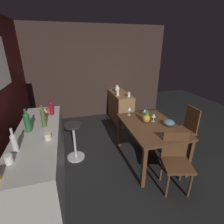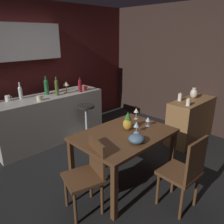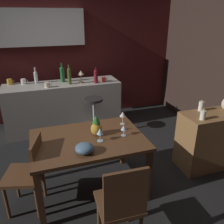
{
  "view_description": "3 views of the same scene",
  "coord_description": "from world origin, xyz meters",
  "px_view_note": "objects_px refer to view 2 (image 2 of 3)",
  "views": [
    {
      "loc": [
        -2.3,
        1.0,
        2.05
      ],
      "look_at": [
        0.37,
        0.27,
        0.94
      ],
      "focal_mm": 26.5,
      "sensor_mm": 36.0,
      "label": 1
    },
    {
      "loc": [
        -1.92,
        -2.15,
        1.97
      ],
      "look_at": [
        0.22,
        0.01,
        0.9
      ],
      "focal_mm": 35.32,
      "sensor_mm": 36.0,
      "label": 2
    },
    {
      "loc": [
        -0.41,
        -2.66,
        2.05
      ],
      "look_at": [
        0.51,
        0.06,
        0.83
      ],
      "focal_mm": 36.75,
      "sensor_mm": 36.0,
      "label": 3
    }
  ],
  "objects_px": {
    "chair_by_doorway": "(185,171)",
    "pillar_candle_tall": "(180,97)",
    "chair_near_window": "(88,173)",
    "pineapple_centerpiece": "(128,122)",
    "sideboard_cabinet": "(190,120)",
    "fruit_bowl": "(137,139)",
    "dining_table": "(124,139)",
    "counter_lamp": "(66,85)",
    "wine_bottle_clear": "(20,92)",
    "wine_bottle_ruby": "(80,85)",
    "wine_glass_center": "(136,111)",
    "wine_bottle_green": "(46,86)",
    "cup_white": "(8,98)",
    "pillar_candle_short": "(188,102)",
    "wine_glass_left": "(136,125)",
    "vase_ceramic_ivory": "(194,93)",
    "cup_cream": "(39,98)",
    "cup_red": "(85,88)",
    "wine_glass_right": "(148,119)",
    "bar_stool": "(86,122)",
    "wine_bottle_olive": "(57,87)"
  },
  "relations": [
    {
      "from": "wine_glass_center",
      "to": "pineapple_centerpiece",
      "type": "height_order",
      "value": "pineapple_centerpiece"
    },
    {
      "from": "sideboard_cabinet",
      "to": "fruit_bowl",
      "type": "xyz_separation_m",
      "value": [
        -1.97,
        -0.26,
        0.38
      ]
    },
    {
      "from": "cup_white",
      "to": "counter_lamp",
      "type": "height_order",
      "value": "counter_lamp"
    },
    {
      "from": "chair_near_window",
      "to": "pineapple_centerpiece",
      "type": "bearing_deg",
      "value": 8.25
    },
    {
      "from": "sideboard_cabinet",
      "to": "cup_white",
      "type": "height_order",
      "value": "cup_white"
    },
    {
      "from": "pineapple_centerpiece",
      "to": "fruit_bowl",
      "type": "bearing_deg",
      "value": -123.03
    },
    {
      "from": "bar_stool",
      "to": "wine_bottle_green",
      "type": "relative_size",
      "value": 2.1
    },
    {
      "from": "chair_near_window",
      "to": "counter_lamp",
      "type": "distance_m",
      "value": 2.17
    },
    {
      "from": "chair_by_doorway",
      "to": "cup_red",
      "type": "relative_size",
      "value": 7.77
    },
    {
      "from": "pineapple_centerpiece",
      "to": "wine_glass_left",
      "type": "bearing_deg",
      "value": -89.43
    },
    {
      "from": "dining_table",
      "to": "counter_lamp",
      "type": "relative_size",
      "value": 5.48
    },
    {
      "from": "cup_cream",
      "to": "pillar_candle_tall",
      "type": "height_order",
      "value": "cup_cream"
    },
    {
      "from": "wine_bottle_green",
      "to": "wine_bottle_ruby",
      "type": "distance_m",
      "value": 0.63
    },
    {
      "from": "sideboard_cabinet",
      "to": "cup_white",
      "type": "xyz_separation_m",
      "value": [
        -2.58,
        2.07,
        0.54
      ]
    },
    {
      "from": "chair_near_window",
      "to": "pillar_candle_tall",
      "type": "height_order",
      "value": "pillar_candle_tall"
    },
    {
      "from": "sideboard_cabinet",
      "to": "counter_lamp",
      "type": "relative_size",
      "value": 4.68
    },
    {
      "from": "chair_near_window",
      "to": "chair_by_doorway",
      "type": "distance_m",
      "value": 1.1
    },
    {
      "from": "wine_glass_center",
      "to": "cup_cream",
      "type": "relative_size",
      "value": 1.35
    },
    {
      "from": "wine_bottle_ruby",
      "to": "wine_glass_center",
      "type": "bearing_deg",
      "value": -91.44
    },
    {
      "from": "dining_table",
      "to": "chair_near_window",
      "type": "xyz_separation_m",
      "value": [
        -0.68,
        -0.07,
        -0.17
      ]
    },
    {
      "from": "pineapple_centerpiece",
      "to": "wine_glass_right",
      "type": "bearing_deg",
      "value": -21.47
    },
    {
      "from": "pillar_candle_tall",
      "to": "vase_ceramic_ivory",
      "type": "bearing_deg",
      "value": -14.74
    },
    {
      "from": "dining_table",
      "to": "wine_bottle_ruby",
      "type": "bearing_deg",
      "value": 71.96
    },
    {
      "from": "wine_bottle_clear",
      "to": "wine_bottle_olive",
      "type": "bearing_deg",
      "value": -24.74
    },
    {
      "from": "chair_by_doorway",
      "to": "pillar_candle_tall",
      "type": "bearing_deg",
      "value": 31.96
    },
    {
      "from": "wine_glass_left",
      "to": "wine_bottle_clear",
      "type": "relative_size",
      "value": 0.53
    },
    {
      "from": "dining_table",
      "to": "wine_bottle_green",
      "type": "distance_m",
      "value": 2.02
    },
    {
      "from": "cup_cream",
      "to": "wine_bottle_ruby",
      "type": "bearing_deg",
      "value": -0.16
    },
    {
      "from": "wine_bottle_clear",
      "to": "chair_near_window",
      "type": "bearing_deg",
      "value": -95.32
    },
    {
      "from": "wine_glass_center",
      "to": "counter_lamp",
      "type": "xyz_separation_m",
      "value": [
        -0.22,
        1.55,
        0.2
      ]
    },
    {
      "from": "chair_by_doorway",
      "to": "sideboard_cabinet",
      "type": "bearing_deg",
      "value": 24.68
    },
    {
      "from": "wine_glass_left",
      "to": "wine_bottle_green",
      "type": "bearing_deg",
      "value": 93.62
    },
    {
      "from": "wine_glass_center",
      "to": "wine_glass_right",
      "type": "bearing_deg",
      "value": -108.62
    },
    {
      "from": "chair_near_window",
      "to": "wine_bottle_olive",
      "type": "xyz_separation_m",
      "value": [
        0.77,
        1.84,
        0.58
      ]
    },
    {
      "from": "vase_ceramic_ivory",
      "to": "cup_red",
      "type": "bearing_deg",
      "value": 126.39
    },
    {
      "from": "wine_bottle_green",
      "to": "pillar_candle_tall",
      "type": "distance_m",
      "value": 2.49
    },
    {
      "from": "sideboard_cabinet",
      "to": "wine_bottle_clear",
      "type": "xyz_separation_m",
      "value": [
        -2.35,
        2.06,
        0.61
      ]
    },
    {
      "from": "sideboard_cabinet",
      "to": "chair_by_doorway",
      "type": "bearing_deg",
      "value": -155.32
    },
    {
      "from": "fruit_bowl",
      "to": "wine_bottle_clear",
      "type": "xyz_separation_m",
      "value": [
        -0.39,
        2.32,
        0.23
      ]
    },
    {
      "from": "wine_glass_center",
      "to": "wine_bottle_ruby",
      "type": "height_order",
      "value": "wine_bottle_ruby"
    },
    {
      "from": "wine_glass_right",
      "to": "wine_bottle_green",
      "type": "bearing_deg",
      "value": 101.83
    },
    {
      "from": "wine_bottle_green",
      "to": "cup_cream",
      "type": "bearing_deg",
      "value": -136.54
    },
    {
      "from": "wine_bottle_ruby",
      "to": "pillar_candle_short",
      "type": "xyz_separation_m",
      "value": [
        0.92,
        -1.82,
        -0.15
      ]
    },
    {
      "from": "chair_near_window",
      "to": "dining_table",
      "type": "bearing_deg",
      "value": 5.67
    },
    {
      "from": "dining_table",
      "to": "wine_bottle_clear",
      "type": "height_order",
      "value": "wine_bottle_clear"
    },
    {
      "from": "wine_glass_left",
      "to": "wine_bottle_olive",
      "type": "height_order",
      "value": "wine_bottle_olive"
    },
    {
      "from": "wine_glass_center",
      "to": "cup_white",
      "type": "relative_size",
      "value": 1.46
    },
    {
      "from": "wine_glass_right",
      "to": "wine_glass_center",
      "type": "distance_m",
      "value": 0.32
    },
    {
      "from": "counter_lamp",
      "to": "pillar_candle_short",
      "type": "xyz_separation_m",
      "value": [
        1.18,
        -1.91,
        -0.19
      ]
    },
    {
      "from": "sideboard_cabinet",
      "to": "cup_white",
      "type": "distance_m",
      "value": 3.35
    }
  ]
}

